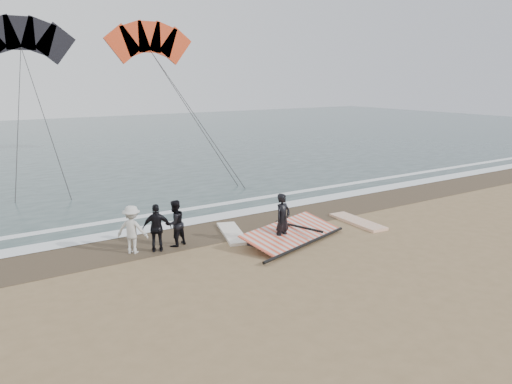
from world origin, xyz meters
The scene contains 12 objects.
ground centered at (0.00, 0.00, 0.00)m, with size 120.00×120.00×0.00m, color #8C704C.
sea centered at (0.00, 33.00, 0.01)m, with size 120.00×54.00×0.02m, color #233838.
wet_sand centered at (0.00, 4.50, 0.01)m, with size 120.00×2.80×0.01m, color #4C3D2B.
foam_near centered at (0.00, 5.90, 0.03)m, with size 120.00×0.90×0.01m, color white.
foam_far centered at (0.00, 7.60, 0.03)m, with size 120.00×0.45×0.01m, color white.
man_main centered at (0.69, 1.89, 0.86)m, with size 0.63×0.41×1.72m, color black.
board_white centered at (4.53, 2.29, 0.05)m, with size 0.72×2.57×0.10m, color silver.
board_cream centered at (-0.19, 3.67, 0.05)m, with size 0.66×2.49×0.10m, color white.
trio_cluster centered at (-3.12, 3.67, 0.77)m, with size 2.41×1.19×1.55m.
sail_rig centered at (1.08, 2.12, 0.20)m, with size 4.28×2.75×0.50m.
kite_red centered at (4.35, 21.75, 7.48)m, with size 6.65×6.25×14.20m.
kite_dark centered at (-3.26, 23.53, 7.47)m, with size 7.29×5.95×13.69m.
Camera 1 is at (-8.74, -10.76, 5.41)m, focal length 35.00 mm.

